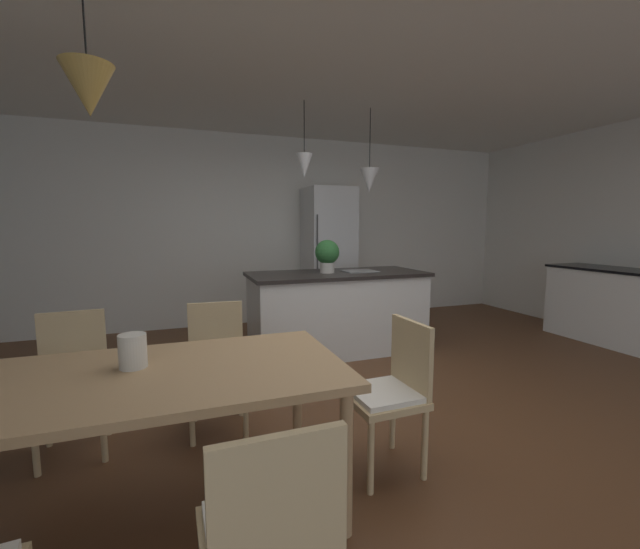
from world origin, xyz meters
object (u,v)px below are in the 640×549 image
kitchen_island (337,311)px  potted_plant_on_island (327,254)px  vase_on_dining_table (133,351)px  chair_far_right (217,362)px  dining_table (135,388)px  chair_near_right (269,537)px  refrigerator (329,256)px  chair_far_left (72,378)px  chair_kitchen_end (391,390)px

kitchen_island → potted_plant_on_island: bearing=-180.0°
potted_plant_on_island → vase_on_dining_table: (-1.77, -2.05, -0.29)m
vase_on_dining_table → chair_far_right: bearing=58.6°
dining_table → chair_near_right: bearing=-62.5°
chair_near_right → refrigerator: 4.73m
dining_table → chair_near_right: size_ratio=2.22×
dining_table → chair_near_right: chair_near_right is taller
potted_plant_on_island → chair_far_left: bearing=-149.1°
chair_kitchen_end → chair_far_right: 1.23m
chair_far_left → refrigerator: 3.84m
chair_kitchen_end → dining_table: bearing=-179.9°
potted_plant_on_island → dining_table: bearing=-129.3°
chair_kitchen_end → potted_plant_on_island: 2.28m
dining_table → refrigerator: 4.19m
chair_far_right → dining_table: bearing=-117.7°
chair_kitchen_end → refrigerator: 3.65m
chair_kitchen_end → chair_far_right: bearing=137.1°
refrigerator → vase_on_dining_table: (-2.30, -3.39, -0.16)m
dining_table → chair_kitchen_end: bearing=0.1°
refrigerator → vase_on_dining_table: size_ratio=12.13×
chair_kitchen_end → chair_far_right: (-0.90, 0.83, 0.00)m
chair_far_left → kitchen_island: (2.32, 1.32, -0.01)m
chair_kitchen_end → chair_far_left: (-1.78, 0.83, 0.00)m
kitchen_island → refrigerator: (0.41, 1.34, 0.52)m
kitchen_island → refrigerator: bearing=73.0°
chair_near_right → potted_plant_on_island: bearing=66.1°
chair_kitchen_end → potted_plant_on_island: (0.42, 2.15, 0.63)m
refrigerator → vase_on_dining_table: bearing=-124.2°
refrigerator → chair_far_left: bearing=-135.8°
chair_far_right → kitchen_island: size_ratio=0.44×
refrigerator → chair_far_right: bearing=-124.9°
chair_far_right → potted_plant_on_island: size_ratio=2.39×
chair_kitchen_end → kitchen_island: kitchen_island is taller
chair_far_right → refrigerator: refrigerator is taller
chair_kitchen_end → chair_far_left: 1.96m
chair_kitchen_end → chair_near_right: bearing=-137.1°
dining_table → potted_plant_on_island: (1.76, 2.15, 0.43)m
chair_near_right → chair_far_left: bearing=117.6°
chair_kitchen_end → vase_on_dining_table: (-1.35, 0.10, 0.35)m
chair_kitchen_end → vase_on_dining_table: bearing=175.8°
chair_kitchen_end → chair_far_left: same height
chair_near_right → refrigerator: (1.86, 4.33, 0.51)m
chair_kitchen_end → refrigerator: (0.96, 3.49, 0.51)m
chair_kitchen_end → chair_near_right: same height
potted_plant_on_island → kitchen_island: bearing=0.0°
chair_kitchen_end → refrigerator: bearing=74.7°
dining_table → vase_on_dining_table: 0.18m
refrigerator → dining_table: bearing=-123.3°
chair_far_left → potted_plant_on_island: bearing=30.9°
chair_far_right → potted_plant_on_island: bearing=44.8°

